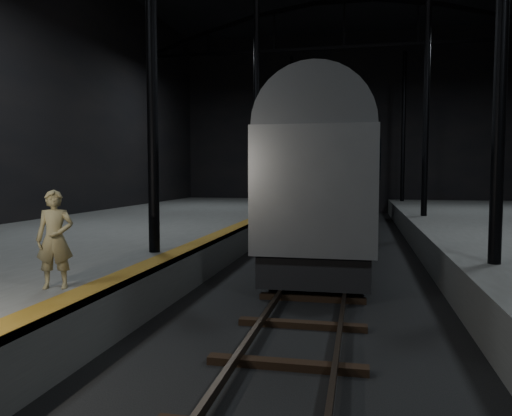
# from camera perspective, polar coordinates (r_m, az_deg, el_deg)

# --- Properties ---
(ground) EXTENTS (44.00, 44.00, 0.00)m
(ground) POSITION_cam_1_polar(r_m,az_deg,el_deg) (15.44, 7.86, -6.83)
(ground) COLOR black
(ground) RESTS_ON ground
(platform_left) EXTENTS (9.00, 43.80, 1.00)m
(platform_left) POSITION_cam_1_polar(r_m,az_deg,el_deg) (17.54, -17.43, -4.02)
(platform_left) COLOR #545452
(platform_left) RESTS_ON ground
(tactile_strip) EXTENTS (0.50, 43.80, 0.01)m
(tactile_strip) POSITION_cam_1_polar(r_m,az_deg,el_deg) (15.84, -3.93, -2.85)
(tactile_strip) COLOR brown
(tactile_strip) RESTS_ON platform_left
(track) EXTENTS (2.40, 43.00, 0.24)m
(track) POSITION_cam_1_polar(r_m,az_deg,el_deg) (15.43, 7.86, -6.58)
(track) COLOR #3F3328
(track) RESTS_ON ground
(train) EXTENTS (2.93, 19.57, 5.23)m
(train) POSITION_cam_1_polar(r_m,az_deg,el_deg) (20.65, 9.01, 4.03)
(train) COLOR #A6A9AE
(train) RESTS_ON ground
(woman) EXTENTS (0.69, 0.56, 1.62)m
(woman) POSITION_cam_1_polar(r_m,az_deg,el_deg) (8.81, -21.99, -3.34)
(woman) COLOR #97895C
(woman) RESTS_ON platform_left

